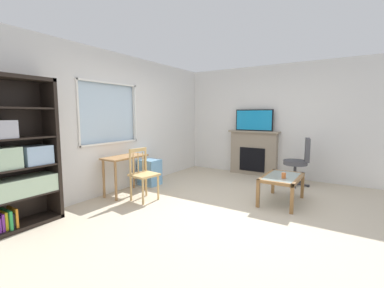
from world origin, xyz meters
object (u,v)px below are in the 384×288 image
Objects in this scene: wooden_chair at (143,174)px; tv at (254,120)px; plastic_drawer_unit at (150,172)px; coffee_table at (282,180)px; bookshelf at (18,160)px; desk_under_window at (125,163)px; sippy_cup at (284,175)px; fireplace at (253,153)px; office_chair at (300,159)px.

tv reaches higher than wooden_chair.
coffee_table is at bearing -82.25° from plastic_drawer_unit.
bookshelf is 2.37× the size of desk_under_window.
desk_under_window is 9.30× the size of sippy_cup.
coffee_table is (2.83, -2.70, -0.50)m from bookshelf.
bookshelf is 2.55m from plastic_drawer_unit.
fireplace is 1.24× the size of office_chair.
desk_under_window is at bearing 112.80° from coffee_table.
wooden_chair is 1.67× the size of plastic_drawer_unit.
desk_under_window is at bearing 82.07° from wooden_chair.
desk_under_window is 3.19m from fireplace.
office_chair is 1.45m from sippy_cup.
coffee_table is (1.09, -2.59, -0.19)m from desk_under_window.
sippy_cup is (0.21, -2.70, 0.23)m from plastic_drawer_unit.
tv is at bearing -27.85° from desk_under_window.
office_chair is at bearing -58.34° from plastic_drawer_unit.
fireplace is 0.80m from tv.
coffee_table is 0.20m from sippy_cup.
wooden_chair is 2.36m from sippy_cup.
fireplace is (2.82, -1.48, -0.03)m from desk_under_window.
coffee_table is (-1.74, -1.10, -0.16)m from fireplace.
desk_under_window is 0.93× the size of wooden_chair.
plastic_drawer_unit is (2.47, -0.06, -0.62)m from bookshelf.
wooden_chair is 2.37m from coffee_table.
fireplace reaches higher than coffee_table.
bookshelf reaches higher than desk_under_window.
fireplace is at bearing -27.69° from desk_under_window.
desk_under_window is 0.90× the size of coffee_table.
tv is (2.08, -1.53, 1.08)m from plastic_drawer_unit.
bookshelf is 4.84m from tv.
wooden_chair is at bearing 119.22° from coffee_table.
fireplace is at bearing 32.47° from coffee_table.
tv is (-0.02, 0.00, 0.80)m from fireplace.
coffee_table is at bearing -43.62° from bookshelf.
wooden_chair is 3.25m from office_chair.
wooden_chair is at bearing 139.19° from office_chair.
tv reaches higher than office_chair.
fireplace is 1.33× the size of coffee_table.
fireplace is (4.57, -1.59, -0.34)m from bookshelf.
bookshelf reaches higher than sippy_cup.
sippy_cup is (-1.88, -1.16, -0.04)m from fireplace.
fireplace reaches higher than desk_under_window.
plastic_drawer_unit is at bearing 94.48° from sippy_cup.
wooden_chair reaches higher than sippy_cup.
plastic_drawer_unit is 0.54× the size of office_chair.
office_chair is at bearing -109.96° from tv.
plastic_drawer_unit is 2.80m from tv.
plastic_drawer_unit is 5.99× the size of sippy_cup.
wooden_chair is at bearing 161.41° from tv.
desk_under_window reaches higher than coffee_table.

